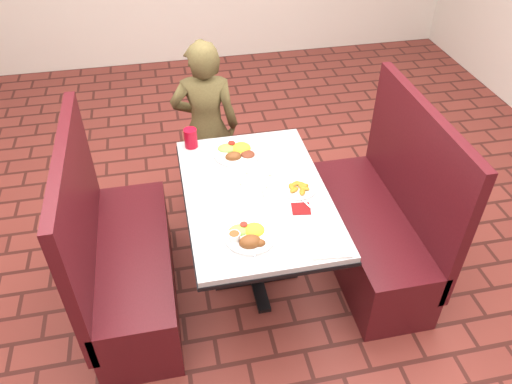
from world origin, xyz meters
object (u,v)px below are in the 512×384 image
booth_bench_left (125,264)px  red_tumbler (191,138)px  diner_person (206,127)px  near_dinner_plate (249,234)px  far_dinner_plate (237,150)px  plantain_plate (299,188)px  dining_table (256,205)px  booth_bench_right (377,226)px

booth_bench_left → red_tumbler: 0.87m
booth_bench_left → diner_person: size_ratio=0.93×
near_dinner_plate → far_dinner_plate: bearing=84.7°
diner_person → near_dinner_plate: diner_person is taller
plantain_plate → diner_person: bearing=114.0°
far_dinner_plate → plantain_plate: far_dinner_plate is taller
diner_person → plantain_plate: diner_person is taller
dining_table → near_dinner_plate: near_dinner_plate is taller
diner_person → near_dinner_plate: (0.07, -1.26, 0.13)m
booth_bench_left → far_dinner_plate: booth_bench_left is taller
dining_table → booth_bench_right: bearing=0.0°
dining_table → red_tumbler: bearing=120.1°
booth_bench_right → diner_person: diner_person is taller
diner_person → far_dinner_plate: 0.54m
plantain_plate → red_tumbler: bearing=134.3°
dining_table → near_dinner_plate: 0.39m
near_dinner_plate → dining_table: bearing=72.9°
diner_person → near_dinner_plate: size_ratio=4.95×
red_tumbler → near_dinner_plate: bearing=-77.3°
diner_person → far_dinner_plate: bearing=111.9°
booth_bench_left → red_tumbler: size_ratio=9.60×
diner_person → red_tumbler: size_ratio=10.38×
diner_person → booth_bench_left: bearing=62.5°
red_tumbler → dining_table: bearing=-59.9°
dining_table → booth_bench_left: (-0.80, 0.00, -0.32)m
near_dinner_plate → plantain_plate: size_ratio=1.33×
far_dinner_plate → red_tumbler: bearing=152.3°
booth_bench_right → plantain_plate: 0.71m
dining_table → booth_bench_left: bearing=180.0°
booth_bench_left → red_tumbler: (0.49, 0.53, 0.48)m
far_dinner_plate → near_dinner_plate: bearing=-95.3°
booth_bench_right → near_dinner_plate: size_ratio=4.58×
dining_table → near_dinner_plate: size_ratio=4.62×
booth_bench_right → far_dinner_plate: size_ratio=4.05×
booth_bench_right → dining_table: bearing=180.0°
near_dinner_plate → red_tumbler: size_ratio=2.10×
booth_bench_left → booth_bench_right: size_ratio=1.00×
far_dinner_plate → diner_person: bearing=104.8°
booth_bench_left → red_tumbler: booth_bench_left is taller
far_dinner_plate → plantain_plate: size_ratio=1.50×
dining_table → far_dinner_plate: size_ratio=4.09×
dining_table → booth_bench_right: (0.80, 0.00, -0.32)m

